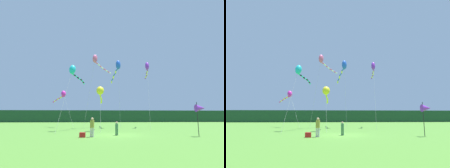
% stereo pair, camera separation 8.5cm
% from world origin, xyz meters
% --- Properties ---
extents(ground_plane, '(120.00, 120.00, 0.00)m').
position_xyz_m(ground_plane, '(0.00, 0.00, 0.00)').
color(ground_plane, '#4C842D').
extents(distant_treeline, '(108.00, 2.07, 3.92)m').
position_xyz_m(distant_treeline, '(0.00, 45.00, 1.96)').
color(distant_treeline, '#1E4228').
rests_on(distant_treeline, ground).
extents(person_adult, '(0.38, 0.38, 1.73)m').
position_xyz_m(person_adult, '(-2.35, -1.74, 0.96)').
color(person_adult, silver).
rests_on(person_adult, ground).
extents(person_child, '(0.29, 0.29, 1.33)m').
position_xyz_m(person_child, '(0.02, -0.42, 0.74)').
color(person_child, '#3F724C').
rests_on(person_child, ground).
extents(cooler_box, '(0.53, 0.36, 0.43)m').
position_xyz_m(cooler_box, '(-3.18, -1.99, 0.22)').
color(cooler_box, red).
rests_on(cooler_box, ground).
extents(banner_flag_pole, '(0.90, 0.70, 3.19)m').
position_xyz_m(banner_flag_pole, '(7.91, -1.88, 2.59)').
color(banner_flag_pole, black).
rests_on(banner_flag_pole, ground).
extents(kite_blue, '(1.35, 7.70, 11.56)m').
position_xyz_m(kite_blue, '(1.40, 12.68, 10.43)').
color(kite_blue, '#B2B2B2').
rests_on(kite_blue, ground).
extents(kite_rainbow, '(4.55, 5.86, 12.33)m').
position_xyz_m(kite_rainbow, '(-2.26, 11.80, 11.32)').
color(kite_rainbow, '#B2B2B2').
rests_on(kite_rainbow, ground).
extents(kite_cyan, '(2.56, 6.81, 8.87)m').
position_xyz_m(kite_cyan, '(-5.31, 5.88, 7.98)').
color(kite_cyan, '#B2B2B2').
rests_on(kite_cyan, ground).
extents(kite_yellow, '(1.04, 6.39, 5.83)m').
position_xyz_m(kite_yellow, '(-1.60, 5.32, 5.03)').
color(kite_yellow, '#B2B2B2').
rests_on(kite_yellow, ground).
extents(kite_purple, '(1.70, 8.39, 11.41)m').
position_xyz_m(kite_purple, '(6.61, 12.19, 10.37)').
color(kite_purple, '#B2B2B2').
rests_on(kite_purple, ground).
extents(kite_magenta, '(4.77, 5.29, 6.48)m').
position_xyz_m(kite_magenta, '(-8.17, 14.15, 5.66)').
color(kite_magenta, '#B2B2B2').
rests_on(kite_magenta, ground).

